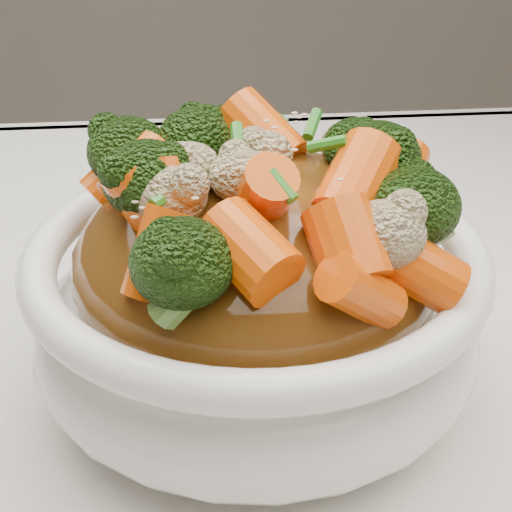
{
  "coord_description": "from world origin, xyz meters",
  "views": [
    {
      "loc": [
        -0.07,
        -0.38,
        1.04
      ],
      "look_at": [
        -0.03,
        -0.03,
        0.83
      ],
      "focal_mm": 55.0,
      "sensor_mm": 36.0,
      "label": 1
    }
  ],
  "objects": [
    {
      "name": "broccoli",
      "position": [
        -0.03,
        -0.03,
        0.9
      ],
      "size": [
        0.19,
        0.19,
        0.05
      ],
      "primitive_type": null,
      "rotation": [
        0.0,
        0.0,
        0.02
      ],
      "color": "black",
      "rests_on": "sauce_base"
    },
    {
      "name": "sauce_base",
      "position": [
        -0.03,
        -0.03,
        0.83
      ],
      "size": [
        0.19,
        0.19,
        0.1
      ],
      "primitive_type": "ellipsoid",
      "rotation": [
        0.0,
        0.0,
        0.02
      ],
      "color": "#57320F",
      "rests_on": "bowl"
    },
    {
      "name": "bowl",
      "position": [
        -0.03,
        -0.03,
        0.8
      ],
      "size": [
        0.24,
        0.24,
        0.09
      ],
      "primitive_type": null,
      "rotation": [
        0.0,
        0.0,
        0.02
      ],
      "color": "white",
      "rests_on": "tablecloth"
    },
    {
      "name": "carrots",
      "position": [
        -0.03,
        -0.03,
        0.9
      ],
      "size": [
        0.19,
        0.19,
        0.06
      ],
      "primitive_type": null,
      "rotation": [
        0.0,
        0.0,
        0.02
      ],
      "color": "#EE5707",
      "rests_on": "sauce_base"
    },
    {
      "name": "cauliflower",
      "position": [
        -0.03,
        -0.03,
        0.9
      ],
      "size": [
        0.19,
        0.19,
        0.04
      ],
      "primitive_type": null,
      "rotation": [
        0.0,
        0.0,
        0.02
      ],
      "color": "#C7B788",
      "rests_on": "sauce_base"
    },
    {
      "name": "sesame_seeds",
      "position": [
        -0.03,
        -0.03,
        0.9
      ],
      "size": [
        0.18,
        0.18,
        0.01
      ],
      "primitive_type": null,
      "rotation": [
        0.0,
        0.0,
        0.02
      ],
      "color": "beige",
      "rests_on": "sauce_base"
    },
    {
      "name": "scallions",
      "position": [
        -0.03,
        -0.03,
        0.9
      ],
      "size": [
        0.15,
        0.15,
        0.02
      ],
      "primitive_type": null,
      "rotation": [
        0.0,
        0.0,
        0.02
      ],
      "color": "#24761B",
      "rests_on": "sauce_base"
    },
    {
      "name": "tablecloth",
      "position": [
        0.0,
        0.0,
        0.73
      ],
      "size": [
        1.2,
        0.8,
        0.04
      ],
      "primitive_type": "cube",
      "color": "white",
      "rests_on": "dining_table"
    }
  ]
}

